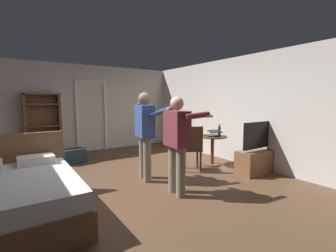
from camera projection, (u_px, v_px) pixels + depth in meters
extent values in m
plane|color=brown|center=(134.00, 184.00, 4.34)|extent=(7.39, 7.39, 0.00)
cube|color=silver|center=(83.00, 109.00, 7.02)|extent=(5.82, 0.12, 2.58)
cube|color=silver|center=(238.00, 110.00, 5.78)|extent=(0.12, 6.96, 2.58)
cube|color=white|center=(77.00, 118.00, 6.87)|extent=(0.08, 0.08, 2.05)
cube|color=white|center=(105.00, 117.00, 7.34)|extent=(0.08, 0.08, 2.05)
cube|color=white|center=(90.00, 82.00, 6.99)|extent=(0.93, 0.08, 0.08)
cube|color=brown|center=(12.00, 211.00, 2.92)|extent=(1.54, 1.93, 0.35)
cube|color=white|center=(11.00, 188.00, 2.88)|extent=(1.48, 1.87, 0.22)
cube|color=brown|center=(10.00, 167.00, 3.64)|extent=(1.54, 0.08, 1.02)
cube|color=white|center=(36.00, 160.00, 3.60)|extent=(0.50, 0.34, 0.12)
cube|color=brown|center=(25.00, 127.00, 6.01)|extent=(0.06, 0.32, 1.73)
cube|color=brown|center=(60.00, 125.00, 6.46)|extent=(0.06, 0.32, 1.73)
cube|color=brown|center=(41.00, 94.00, 6.14)|extent=(0.88, 0.32, 0.04)
cube|color=brown|center=(43.00, 125.00, 6.36)|extent=(0.88, 0.02, 1.73)
cube|color=brown|center=(44.00, 147.00, 6.30)|extent=(0.82, 0.32, 0.03)
cube|color=brown|center=(43.00, 126.00, 6.23)|extent=(0.82, 0.32, 0.03)
cube|color=brown|center=(42.00, 104.00, 6.17)|extent=(0.82, 0.32, 0.03)
cube|color=brown|center=(257.00, 161.00, 5.01)|extent=(1.01, 0.40, 0.49)
cube|color=black|center=(259.00, 135.00, 4.93)|extent=(0.96, 0.05, 0.56)
cube|color=#3076BB|center=(258.00, 135.00, 4.95)|extent=(0.90, 0.01, 0.50)
cylinder|color=brown|center=(212.00, 151.00, 5.59)|extent=(0.08, 0.08, 0.67)
cylinder|color=brown|center=(212.00, 164.00, 5.63)|extent=(0.41, 0.41, 0.03)
cylinder|color=brown|center=(213.00, 136.00, 5.56)|extent=(0.68, 0.68, 0.03)
cube|color=black|center=(212.00, 135.00, 5.54)|extent=(0.35, 0.27, 0.02)
cube|color=black|center=(215.00, 131.00, 5.42)|extent=(0.35, 0.25, 0.05)
cube|color=#321987|center=(215.00, 131.00, 5.42)|extent=(0.31, 0.21, 0.04)
cylinder|color=#1C4B0E|center=(219.00, 131.00, 5.55)|extent=(0.06, 0.06, 0.22)
cylinder|color=#1C4B0E|center=(220.00, 125.00, 5.54)|extent=(0.03, 0.03, 0.06)
cylinder|color=#4C331E|center=(197.00, 158.00, 5.36)|extent=(0.04, 0.04, 0.45)
cylinder|color=#4C331E|center=(183.00, 158.00, 5.33)|extent=(0.04, 0.04, 0.45)
cylinder|color=#4C331E|center=(201.00, 162.00, 5.02)|extent=(0.04, 0.04, 0.45)
cylinder|color=#4C331E|center=(185.00, 162.00, 5.00)|extent=(0.04, 0.04, 0.45)
cube|color=#4C331E|center=(191.00, 149.00, 5.15)|extent=(0.57, 0.57, 0.04)
cube|color=#4C331E|center=(193.00, 138.00, 4.95)|extent=(0.39, 0.24, 0.50)
cylinder|color=gray|center=(173.00, 168.00, 3.94)|extent=(0.15, 0.15, 0.80)
cylinder|color=gray|center=(181.00, 172.00, 3.72)|extent=(0.15, 0.15, 0.80)
cube|color=brown|center=(177.00, 129.00, 3.75)|extent=(0.29, 0.46, 0.57)
sphere|color=#D8AD8C|center=(177.00, 103.00, 3.71)|extent=(0.22, 0.22, 0.22)
cylinder|color=brown|center=(174.00, 121.00, 4.00)|extent=(0.32, 0.11, 0.46)
cylinder|color=brown|center=(197.00, 116.00, 3.62)|extent=(0.45, 0.12, 0.12)
cube|color=white|center=(209.00, 116.00, 3.71)|extent=(0.12, 0.04, 0.04)
cylinder|color=gray|center=(143.00, 157.00, 4.65)|extent=(0.15, 0.15, 0.85)
cylinder|color=gray|center=(147.00, 160.00, 4.41)|extent=(0.15, 0.15, 0.85)
cube|color=#334C8C|center=(145.00, 121.00, 4.45)|extent=(0.34, 0.52, 0.60)
sphere|color=#936B4C|center=(144.00, 99.00, 4.40)|extent=(0.23, 0.23, 0.23)
cylinder|color=#334C8C|center=(145.00, 115.00, 4.72)|extent=(0.34, 0.15, 0.48)
cylinder|color=#334C8C|center=(161.00, 112.00, 4.28)|extent=(0.46, 0.17, 0.22)
cube|color=white|center=(172.00, 116.00, 4.36)|extent=(0.12, 0.06, 0.04)
cube|color=#1E2D38|center=(74.00, 156.00, 5.75)|extent=(0.55, 0.40, 0.35)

